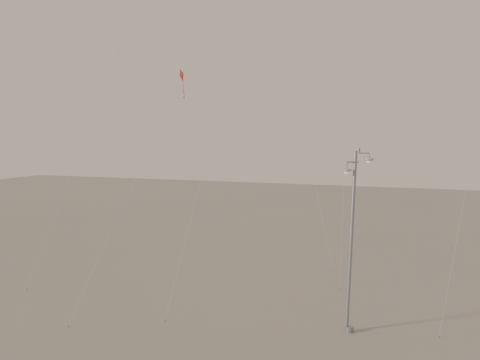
% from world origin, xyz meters
% --- Properties ---
extents(ground, '(160.00, 160.00, 0.00)m').
position_xyz_m(ground, '(0.00, 0.00, 0.00)').
color(ground, gray).
rests_on(ground, ground).
extents(street_lamp, '(1.56, 0.79, 9.49)m').
position_xyz_m(street_lamp, '(5.31, 4.74, 5.06)').
color(street_lamp, gray).
rests_on(street_lamp, ground).
extents(kite_3, '(2.19, 10.18, 14.44)m').
position_xyz_m(kite_3, '(-7.31, 8.17, 11.22)').
color(kite_3, maroon).
rests_on(kite_3, ground).
extents(kite_5, '(6.10, 1.49, 25.60)m').
position_xyz_m(kite_5, '(-2.72, 17.88, 20.21)').
color(kite_5, maroon).
rests_on(kite_5, ground).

